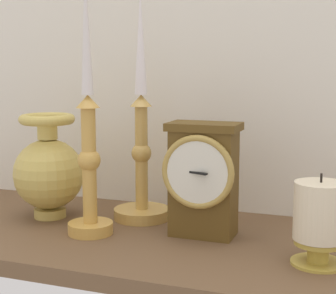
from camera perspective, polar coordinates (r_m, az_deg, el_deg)
ground_plane at (r=88.17cm, az=-5.43°, el=-9.52°), size 100.00×36.00×2.40cm
back_wall at (r=100.99cm, az=-1.07°, el=12.20°), size 120.00×2.00×65.00cm
mantel_clock at (r=82.29cm, az=3.75°, el=-3.30°), size 11.23×7.95×17.69cm
candlestick_tall_left at (r=83.34cm, az=-8.45°, el=-0.25°), size 7.10×7.10×41.47cm
candlestick_tall_center at (r=91.21cm, az=-2.85°, el=-0.90°), size 9.72×9.72×38.91cm
brass_vase_bulbous at (r=94.77cm, az=-12.62°, el=-2.40°), size 12.19×12.19×18.10cm
pillar_candle_front at (r=73.78cm, az=15.87°, el=-7.48°), size 7.20×7.20×12.37cm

